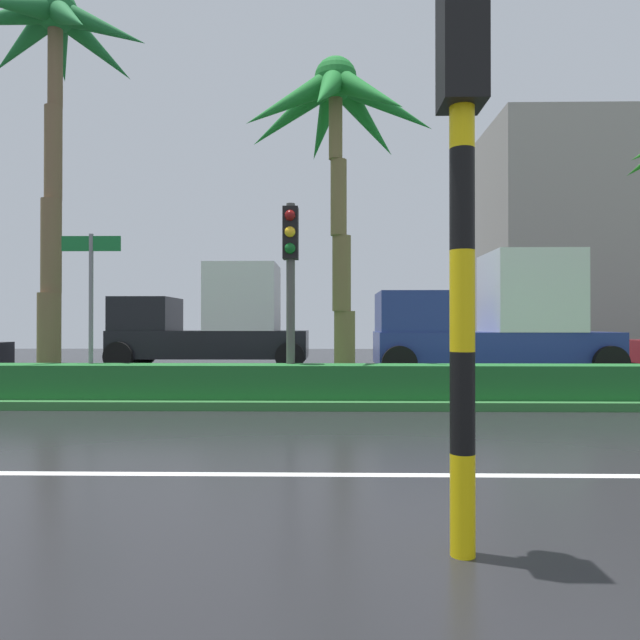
{
  "coord_description": "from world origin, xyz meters",
  "views": [
    {
      "loc": [
        5.65,
        -3.54,
        1.48
      ],
      "look_at": [
        5.37,
        12.67,
        1.59
      ],
      "focal_mm": 31.74,
      "sensor_mm": 36.0,
      "label": 1
    }
  ],
  "objects_px": {
    "traffic_signal_median_right": "(291,263)",
    "street_name_sign": "(91,292)",
    "palm_tree_centre": "(337,124)",
    "box_truck_following": "(494,322)",
    "palm_tree_centre_left": "(54,65)",
    "traffic_signal_foreground": "(461,137)",
    "box_truck_lead": "(214,322)"
  },
  "relations": [
    {
      "from": "street_name_sign",
      "to": "palm_tree_centre_left",
      "type": "bearing_deg",
      "value": 134.15
    },
    {
      "from": "street_name_sign",
      "to": "traffic_signal_foreground",
      "type": "xyz_separation_m",
      "value": [
        5.27,
        -6.73,
        0.61
      ]
    },
    {
      "from": "palm_tree_centre_left",
      "to": "traffic_signal_foreground",
      "type": "distance_m",
      "value": 11.46
    },
    {
      "from": "street_name_sign",
      "to": "box_truck_lead",
      "type": "relative_size",
      "value": 0.47
    },
    {
      "from": "traffic_signal_median_right",
      "to": "box_truck_following",
      "type": "distance_m",
      "value": 7.64
    },
    {
      "from": "palm_tree_centre",
      "to": "street_name_sign",
      "type": "xyz_separation_m",
      "value": [
        -4.57,
        -1.55,
        -3.63
      ]
    },
    {
      "from": "traffic_signal_median_right",
      "to": "box_truck_following",
      "type": "xyz_separation_m",
      "value": [
        5.29,
        5.41,
        -1.05
      ]
    },
    {
      "from": "palm_tree_centre",
      "to": "box_truck_following",
      "type": "bearing_deg",
      "value": 41.06
    },
    {
      "from": "street_name_sign",
      "to": "traffic_signal_median_right",
      "type": "bearing_deg",
      "value": -0.13
    },
    {
      "from": "street_name_sign",
      "to": "box_truck_lead",
      "type": "distance_m",
      "value": 8.49
    },
    {
      "from": "palm_tree_centre_left",
      "to": "street_name_sign",
      "type": "distance_m",
      "value": 5.33
    },
    {
      "from": "traffic_signal_median_right",
      "to": "palm_tree_centre",
      "type": "bearing_deg",
      "value": 60.79
    },
    {
      "from": "traffic_signal_foreground",
      "to": "box_truck_following",
      "type": "xyz_separation_m",
      "value": [
        3.72,
        12.13,
        -1.14
      ]
    },
    {
      "from": "traffic_signal_median_right",
      "to": "traffic_signal_foreground",
      "type": "xyz_separation_m",
      "value": [
        1.57,
        -6.72,
        0.09
      ]
    },
    {
      "from": "palm_tree_centre",
      "to": "box_truck_following",
      "type": "xyz_separation_m",
      "value": [
        4.42,
        3.85,
        -4.16
      ]
    },
    {
      "from": "traffic_signal_median_right",
      "to": "box_truck_following",
      "type": "height_order",
      "value": "traffic_signal_median_right"
    },
    {
      "from": "palm_tree_centre_left",
      "to": "traffic_signal_foreground",
      "type": "height_order",
      "value": "palm_tree_centre_left"
    },
    {
      "from": "traffic_signal_median_right",
      "to": "street_name_sign",
      "type": "height_order",
      "value": "traffic_signal_median_right"
    },
    {
      "from": "palm_tree_centre_left",
      "to": "palm_tree_centre",
      "type": "relative_size",
      "value": 1.22
    },
    {
      "from": "palm_tree_centre_left",
      "to": "palm_tree_centre",
      "type": "bearing_deg",
      "value": 0.5
    },
    {
      "from": "street_name_sign",
      "to": "box_truck_following",
      "type": "distance_m",
      "value": 10.5
    },
    {
      "from": "traffic_signal_median_right",
      "to": "traffic_signal_foreground",
      "type": "distance_m",
      "value": 6.9
    },
    {
      "from": "palm_tree_centre_left",
      "to": "traffic_signal_foreground",
      "type": "relative_size",
      "value": 2.17
    },
    {
      "from": "traffic_signal_median_right",
      "to": "box_truck_lead",
      "type": "distance_m",
      "value": 9.09
    },
    {
      "from": "palm_tree_centre_left",
      "to": "box_truck_following",
      "type": "relative_size",
      "value": 1.32
    },
    {
      "from": "street_name_sign",
      "to": "box_truck_following",
      "type": "relative_size",
      "value": 0.47
    },
    {
      "from": "box_truck_following",
      "to": "traffic_signal_median_right",
      "type": "bearing_deg",
      "value": 45.62
    },
    {
      "from": "traffic_signal_foreground",
      "to": "box_truck_following",
      "type": "distance_m",
      "value": 12.74
    },
    {
      "from": "traffic_signal_median_right",
      "to": "box_truck_lead",
      "type": "height_order",
      "value": "traffic_signal_median_right"
    },
    {
      "from": "traffic_signal_foreground",
      "to": "box_truck_lead",
      "type": "xyz_separation_m",
      "value": [
        -4.72,
        15.18,
        -1.14
      ]
    },
    {
      "from": "palm_tree_centre_left",
      "to": "traffic_signal_foreground",
      "type": "xyz_separation_m",
      "value": [
        6.72,
        -8.23,
        -4.3
      ]
    },
    {
      "from": "traffic_signal_median_right",
      "to": "street_name_sign",
      "type": "xyz_separation_m",
      "value": [
        -3.7,
        0.01,
        -0.52
      ]
    }
  ]
}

